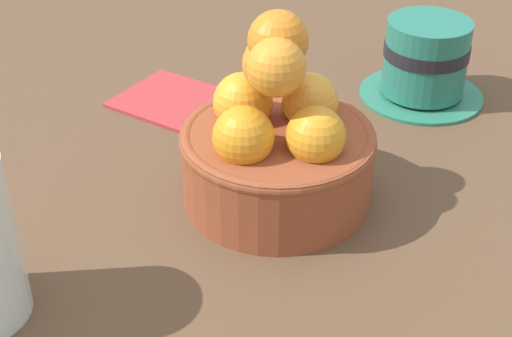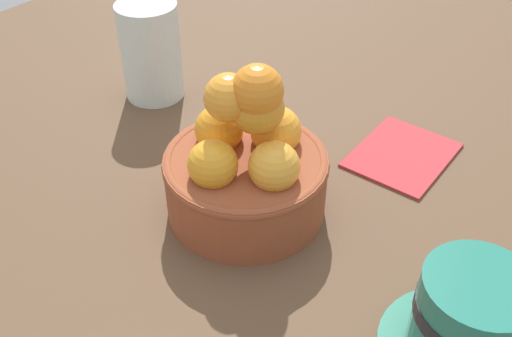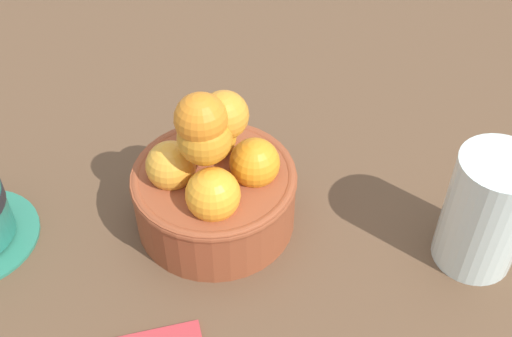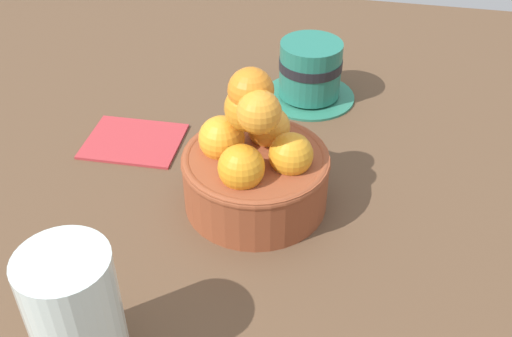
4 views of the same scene
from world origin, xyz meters
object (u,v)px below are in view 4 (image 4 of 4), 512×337
Objects in this scene: terracotta_bowl at (255,164)px; coffee_cup at (310,72)px; water_glass at (75,314)px; folded_napkin at (134,140)px.

coffee_cup is (-2.37, -20.55, -1.20)cm from terracotta_bowl.
coffee_cup is at bearing -96.59° from terracotta_bowl.
folded_napkin is at bearing -75.99° from water_glass.
coffee_cup reaches higher than folded_napkin.
terracotta_bowl is at bearing 154.82° from folded_napkin.
terracotta_bowl is 17.25cm from folded_napkin.
terracotta_bowl is 21.64cm from water_glass.
water_glass reaches higher than coffee_cup.
terracotta_bowl is 1.33× the size of water_glass.
water_glass reaches higher than folded_napkin.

